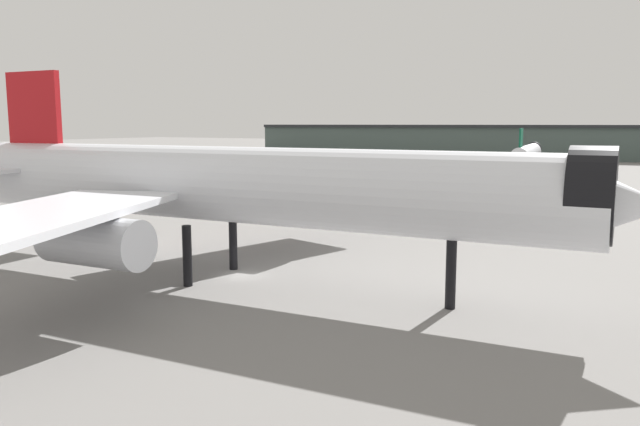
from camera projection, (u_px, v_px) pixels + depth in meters
ground at (243, 275)px, 59.37m from camera, size 900.00×900.00×0.00m
airliner_near_gate at (234, 186)px, 56.29m from camera, size 69.50×63.30×19.71m
airliner_far_taxiway at (527, 153)px, 180.16m from camera, size 44.55×49.07×13.09m
terminal_building at (555, 142)px, 251.95m from camera, size 253.52×48.86×23.68m
baggage_tug_wing at (63, 220)px, 87.49m from camera, size 3.32×2.12×1.85m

